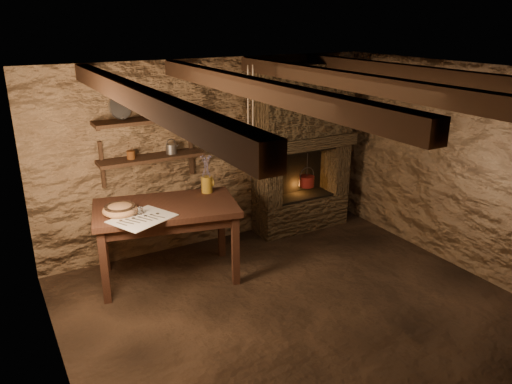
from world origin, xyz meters
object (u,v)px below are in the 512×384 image
iron_stockpot (154,111)px  wooden_bowl (120,210)px  work_table (168,239)px  stoneware_jug (207,177)px  red_pot (307,180)px

iron_stockpot → wooden_bowl: bearing=-138.0°
work_table → iron_stockpot: size_ratio=8.01×
iron_stockpot → stoneware_jug: bearing=-38.5°
stoneware_jug → iron_stockpot: iron_stockpot is taller
iron_stockpot → red_pot: iron_stockpot is taller
work_table → red_pot: red_pot is taller
stoneware_jug → iron_stockpot: (-0.47, 0.37, 0.76)m
work_table → iron_stockpot: 1.48m
work_table → stoneware_jug: 0.86m
work_table → wooden_bowl: size_ratio=4.61×
stoneware_jug → wooden_bowl: size_ratio=1.22×
stoneware_jug → iron_stockpot: 0.97m
stoneware_jug → wooden_bowl: stoneware_jug is taller
stoneware_jug → red_pot: stoneware_jug is taller
wooden_bowl → red_pot: size_ratio=0.69×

